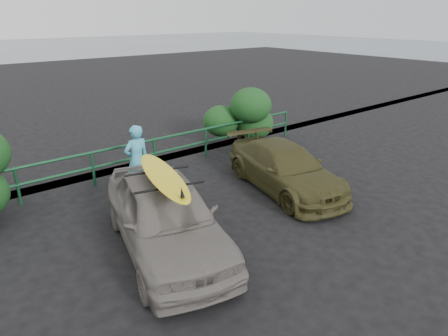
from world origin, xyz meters
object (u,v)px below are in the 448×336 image
at_px(sedan, 165,215).
at_px(olive_vehicle, 285,168).
at_px(guardrail, 125,161).
at_px(surfboard, 163,176).
at_px(man, 137,160).

relative_size(sedan, olive_vehicle, 1.07).
distance_m(guardrail, surfboard, 4.50).
height_order(guardrail, olive_vehicle, olive_vehicle).
bearing_deg(man, surfboard, 71.44).
distance_m(olive_vehicle, surfboard, 4.39).
relative_size(olive_vehicle, surfboard, 1.53).
bearing_deg(surfboard, olive_vehicle, 22.66).
bearing_deg(guardrail, olive_vehicle, -49.08).
xyz_separation_m(guardrail, olive_vehicle, (3.12, -3.60, 0.11)).
relative_size(guardrail, olive_vehicle, 3.22).
distance_m(sedan, olive_vehicle, 4.27).
relative_size(sedan, surfboard, 1.63).
xyz_separation_m(guardrail, surfboard, (-1.11, -4.21, 1.15)).
xyz_separation_m(sedan, olive_vehicle, (4.22, 0.61, -0.16)).
bearing_deg(surfboard, guardrail, 89.69).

